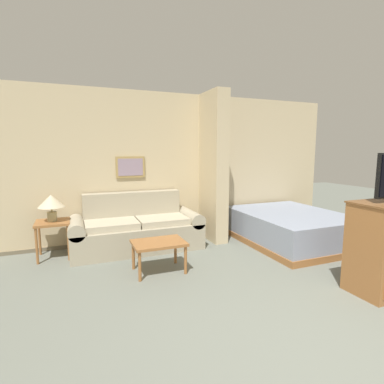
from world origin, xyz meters
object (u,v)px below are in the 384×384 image
Objects in this scene: couch at (137,229)px; coffee_table at (159,245)px; bed at (290,227)px; table_lamp at (51,202)px.

couch is 3.05× the size of coffee_table.
coffee_table is (0.08, -1.05, 0.04)m from couch.
couch is 2.65m from bed.
coffee_table is 0.34× the size of bed.
couch reaches higher than bed.
bed is (2.50, 0.42, -0.09)m from coffee_table.
coffee_table is 2.53m from bed.
coffee_table is 1.78m from table_lamp.
couch is 1.34m from table_lamp.
bed is at bearing 9.53° from coffee_table.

